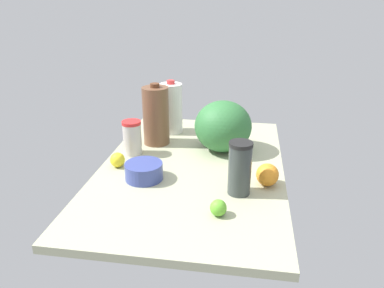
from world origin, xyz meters
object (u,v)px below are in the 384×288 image
lemon_beside_bowl (118,160)px  lime_far_back (218,208)px  chocolate_milk_jug (156,116)px  tumbler_cup (132,138)px  watermelon (223,126)px  orange_by_jug (267,175)px  mixing_bowl (144,171)px  milk_jug (171,108)px  shaker_bottle (240,168)px

lemon_beside_bowl → lime_far_back: 54.22cm
chocolate_milk_jug → lemon_beside_bowl: bearing=160.8°
tumbler_cup → watermelon: 41.24cm
lime_far_back → watermelon: bearing=3.1°
chocolate_milk_jug → orange_by_jug: 63.10cm
mixing_bowl → orange_by_jug: (2.37, -47.56, 0.96)cm
chocolate_milk_jug → lime_far_back: chocolate_milk_jug is taller
milk_jug → orange_by_jug: milk_jug is taller
mixing_bowl → chocolate_milk_jug: size_ratio=0.51×
lime_far_back → mixing_bowl: bearing=55.7°
tumbler_cup → watermelon: bearing=-74.7°
orange_by_jug → lime_far_back: 28.81cm
mixing_bowl → orange_by_jug: 47.63cm
chocolate_milk_jug → shaker_bottle: bearing=-136.0°
tumbler_cup → orange_by_jug: 62.60cm
shaker_bottle → lime_far_back: shaker_bottle is taller
tumbler_cup → lemon_beside_bowl: size_ratio=2.51×
watermelon → lemon_beside_bowl: (-24.62, 42.03, -8.51)cm
mixing_bowl → lemon_beside_bowl: mixing_bowl is taller
orange_by_jug → lime_far_back: (-23.60, 16.46, -1.50)cm
shaker_bottle → lemon_beside_bowl: size_ratio=3.21×
lime_far_back → milk_jug: bearing=22.6°
lime_far_back → orange_by_jug: bearing=-34.9°
milk_jug → orange_by_jug: size_ratio=3.17×
shaker_bottle → tumbler_cup: size_ratio=1.28×
milk_jug → lemon_beside_bowl: bearing=162.9°
mixing_bowl → chocolate_milk_jug: chocolate_milk_jug is taller
shaker_bottle → watermelon: watermelon is taller
shaker_bottle → mixing_bowl: 38.14cm
shaker_bottle → watermelon: (38.94, 9.06, 1.59)cm
watermelon → lemon_beside_bowl: bearing=120.4°
chocolate_milk_jug → lemon_beside_bowl: 31.94cm
watermelon → lime_far_back: 55.63cm
mixing_bowl → milk_jug: size_ratio=0.54×
tumbler_cup → orange_by_jug: (-20.43, -59.06, -3.56)cm
milk_jug → orange_by_jug: (-51.43, -47.68, -8.54)cm
shaker_bottle → chocolate_milk_jug: (42.73, 41.22, 3.86)cm
tumbler_cup → lemon_beside_bowl: bearing=170.1°
mixing_bowl → chocolate_milk_jug: bearing=6.2°
watermelon → lime_far_back: (-54.84, -2.99, -8.83)cm
tumbler_cup → orange_by_jug: tumbler_cup is taller
shaker_bottle → lemon_beside_bowl: bearing=74.3°
watermelon → orange_by_jug: 37.52cm
tumbler_cup → watermelon: (10.82, -39.62, 3.76)cm
milk_jug → lemon_beside_bowl: milk_jug is taller
watermelon → chocolate_milk_jug: (3.78, 32.16, 2.26)cm
lemon_beside_bowl → milk_jug: bearing=-17.1°
tumbler_cup → shaker_bottle: bearing=-120.0°
shaker_bottle → chocolate_milk_jug: chocolate_milk_jug is taller
watermelon → tumbler_cup: bearing=105.3°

